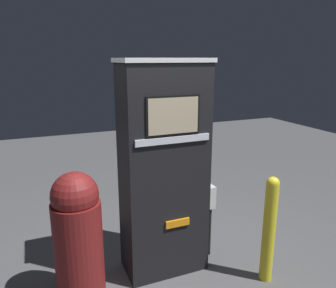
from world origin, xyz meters
name	(u,v)px	position (x,y,z in m)	size (l,w,h in m)	color
ground_plane	(172,278)	(0.00, 0.00, 0.00)	(14.00, 14.00, 0.00)	#4C4C4F
gas_pump	(164,170)	(0.00, 0.22, 1.07)	(0.91, 0.49, 2.14)	black
safety_bollard	(269,228)	(0.85, -0.36, 0.56)	(0.12, 0.12, 1.08)	yellow
trash_bin	(78,237)	(-0.87, 0.06, 0.62)	(0.43, 0.43, 1.22)	maroon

